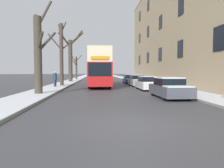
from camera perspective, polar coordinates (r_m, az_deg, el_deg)
The scene contains 14 objects.
ground_plane at distance 7.60m, azimuth 7.04°, elevation -10.51°, with size 320.00×320.00×0.00m, color #424247.
sidewalk_left at distance 60.44m, azimuth -8.47°, elevation 1.57°, with size 2.70×130.00×0.16m.
sidewalk_right at distance 60.73m, azimuth 2.98°, elevation 1.61°, with size 2.70×130.00×0.16m.
terrace_facade_right at distance 33.26m, azimuth 20.27°, elevation 14.25°, with size 9.10×41.25×16.53m.
bare_tree_left_0 at distance 17.54m, azimuth -18.60°, elevation 8.04°, with size 1.74×3.28×7.67m.
bare_tree_left_1 at distance 27.36m, azimuth -13.04°, elevation 7.99°, with size 3.69×1.98×7.96m.
bare_tree_left_2 at distance 38.38m, azimuth -10.75°, elevation 6.95°, with size 4.05×3.03×8.85m.
bare_tree_left_3 at distance 48.44m, azimuth -9.34°, elevation 4.48°, with size 2.44×2.89×5.51m.
double_decker_bus at distance 26.42m, azimuth -3.38°, elevation 4.64°, with size 2.52×10.88×4.34m.
parked_car_0 at distance 15.66m, azimuth 14.79°, elevation -1.05°, with size 1.84×4.47×1.41m.
parked_car_1 at distance 21.92m, azimuth 9.27°, elevation 0.13°, with size 1.78×4.27×1.35m.
parked_car_2 at distance 27.44m, azimuth 6.54°, elevation 0.82°, with size 1.68×4.28×1.40m.
parked_car_3 at distance 33.42m, azimuth 4.62°, elevation 1.22°, with size 1.71×4.05×1.37m.
pedestrian_left_sidewalk at distance 24.95m, azimuth -14.67°, elevation 1.35°, with size 0.41×0.41×1.87m.
Camera 1 is at (-1.44, -7.24, 1.80)m, focal length 35.00 mm.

